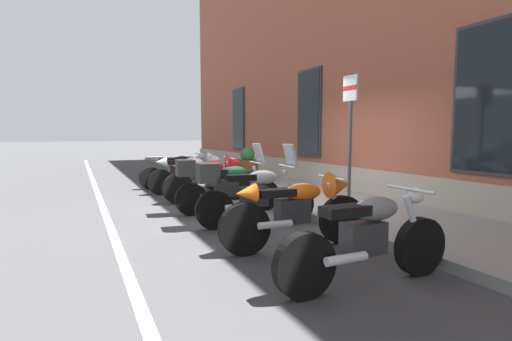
{
  "coord_description": "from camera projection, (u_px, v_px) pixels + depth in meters",
  "views": [
    {
      "loc": [
        6.98,
        -3.66,
        1.54
      ],
      "look_at": [
        -0.08,
        -0.39,
        0.78
      ],
      "focal_mm": 27.39,
      "sensor_mm": 36.0,
      "label": 1
    }
  ],
  "objects": [
    {
      "name": "motorcycle_green_touring",
      "position": [
        223.0,
        184.0,
        7.43
      ],
      "size": [
        0.62,
        2.07,
        1.33
      ],
      "color": "black",
      "rests_on": "ground_plane"
    },
    {
      "name": "motorcycle_grey_naked",
      "position": [
        369.0,
        239.0,
        3.89
      ],
      "size": [
        0.62,
        2.09,
        0.97
      ],
      "color": "black",
      "rests_on": "ground_plane"
    },
    {
      "name": "motorcycle_orange_sport",
      "position": [
        301.0,
        208.0,
        5.15
      ],
      "size": [
        0.62,
        2.12,
        1.01
      ],
      "color": "black",
      "rests_on": "ground_plane"
    },
    {
      "name": "motorcycle_white_sport",
      "position": [
        192.0,
        171.0,
        9.88
      ],
      "size": [
        0.62,
        2.06,
        1.04
      ],
      "color": "black",
      "rests_on": "ground_plane"
    },
    {
      "name": "motorcycle_black_naked",
      "position": [
        179.0,
        171.0,
        10.92
      ],
      "size": [
        0.62,
        2.16,
        0.96
      ],
      "color": "black",
      "rests_on": "ground_plane"
    },
    {
      "name": "motorcycle_silver_touring",
      "position": [
        250.0,
        192.0,
        6.39
      ],
      "size": [
        0.62,
        2.07,
        1.35
      ],
      "color": "black",
      "rests_on": "ground_plane"
    },
    {
      "name": "barrel_planter",
      "position": [
        247.0,
        168.0,
        11.02
      ],
      "size": [
        0.64,
        0.64,
        0.98
      ],
      "color": "brown",
      "rests_on": "sidewalk"
    },
    {
      "name": "sidewalk",
      "position": [
        326.0,
        200.0,
        8.5
      ],
      "size": [
        32.84,
        2.52,
        0.14
      ],
      "primitive_type": "cube",
      "color": "slate",
      "rests_on": "ground_plane"
    },
    {
      "name": "motorcycle_red_sport",
      "position": [
        211.0,
        176.0,
        8.71
      ],
      "size": [
        0.62,
        2.04,
        1.05
      ],
      "color": "black",
      "rests_on": "ground_plane"
    },
    {
      "name": "lane_stripe",
      "position": [
        109.0,
        223.0,
        6.64
      ],
      "size": [
        32.84,
        0.12,
        0.01
      ],
      "primitive_type": "cube",
      "color": "silver",
      "rests_on": "ground_plane"
    },
    {
      "name": "ground_plane",
      "position": [
        275.0,
        208.0,
        7.98
      ],
      "size": [
        140.0,
        140.0,
        0.0
      ],
      "primitive_type": "plane",
      "color": "#38383A"
    },
    {
      "name": "parking_sign",
      "position": [
        350.0,
        123.0,
        6.82
      ],
      "size": [
        0.36,
        0.07,
        2.42
      ],
      "color": "#4C4C51",
      "rests_on": "sidewalk"
    },
    {
      "name": "brick_pub_facade",
      "position": [
        465.0,
        6.0,
        9.76
      ],
      "size": [
        26.84,
        5.75,
        9.42
      ],
      "color": "brown",
      "rests_on": "ground_plane"
    }
  ]
}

